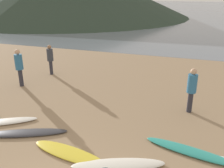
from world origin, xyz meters
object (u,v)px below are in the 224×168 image
(surfboard_5, at_px, (118,165))
(surfboard_6, at_px, (190,151))
(surfboard_4, at_px, (69,153))
(surfboard_2, at_px, (2,122))
(person_3, at_px, (19,65))
(person_0, at_px, (192,87))
(surfboard_3, at_px, (25,133))
(person_2, at_px, (50,57))

(surfboard_5, relative_size, surfboard_6, 0.93)
(surfboard_4, distance_m, surfboard_6, 3.41)
(surfboard_2, xyz_separation_m, person_3, (-1.66, 3.20, 1.00))
(surfboard_6, distance_m, person_0, 2.78)
(surfboard_3, xyz_separation_m, person_3, (-2.87, 3.54, 1.00))
(surfboard_4, relative_size, surfboard_6, 0.90)
(surfboard_4, bearing_deg, surfboard_5, 7.50)
(surfboard_6, height_order, person_0, person_0)
(person_0, bearing_deg, surfboard_2, -18.13)
(surfboard_4, bearing_deg, surfboard_2, 174.00)
(surfboard_3, xyz_separation_m, person_2, (-2.47, 5.54, 0.91))
(surfboard_3, height_order, person_2, person_2)
(surfboard_5, bearing_deg, surfboard_2, 147.47)
(surfboard_4, height_order, person_0, person_0)
(person_0, bearing_deg, surfboard_6, 49.21)
(surfboard_4, height_order, surfboard_6, surfboard_6)
(surfboard_4, distance_m, person_0, 4.94)
(surfboard_5, bearing_deg, surfboard_4, 156.66)
(person_0, relative_size, person_2, 1.05)
(surfboard_2, distance_m, surfboard_6, 6.22)
(surfboard_2, bearing_deg, person_0, -5.65)
(person_0, height_order, person_3, person_3)
(person_0, bearing_deg, person_3, -45.99)
(surfboard_6, relative_size, person_0, 1.54)
(surfboard_6, bearing_deg, surfboard_4, -148.25)
(surfboard_2, relative_size, surfboard_4, 1.00)
(person_3, bearing_deg, surfboard_4, -66.00)
(person_2, xyz_separation_m, person_3, (-0.40, -2.00, 0.09))
(surfboard_5, distance_m, person_0, 4.23)
(surfboard_4, xyz_separation_m, person_0, (3.05, 3.77, 0.96))
(surfboard_2, height_order, person_2, person_2)
(person_2, bearing_deg, surfboard_5, 165.31)
(surfboard_2, distance_m, person_3, 3.74)
(surfboard_6, distance_m, person_3, 8.43)
(surfboard_6, xyz_separation_m, person_2, (-7.48, 4.84, 0.90))
(surfboard_3, xyz_separation_m, surfboard_6, (5.01, 0.70, 0.00))
(surfboard_2, distance_m, surfboard_4, 3.11)
(person_2, bearing_deg, surfboard_6, 178.86)
(surfboard_4, xyz_separation_m, person_3, (-4.67, 4.00, 1.00))
(person_0, distance_m, person_2, 7.65)
(surfboard_6, bearing_deg, person_2, 158.90)
(surfboard_5, relative_size, person_3, 1.38)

